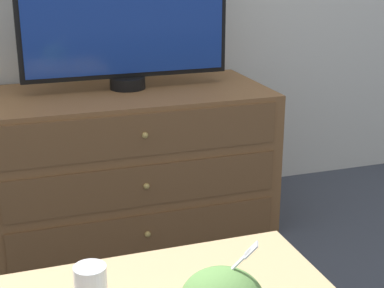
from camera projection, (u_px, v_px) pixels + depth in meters
The scene contains 3 objects.
ground_plane at pixel (120, 198), 2.89m from camera, with size 12.00×12.00×0.00m, color #383D47.
dresser at pixel (129, 161), 2.50m from camera, with size 1.16×0.59×0.61m.
tv at pixel (124, 9), 2.35m from camera, with size 0.86×0.15×0.63m.
Camera 1 is at (-0.51, -2.63, 1.17)m, focal length 55.00 mm.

